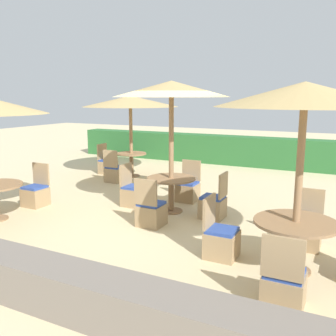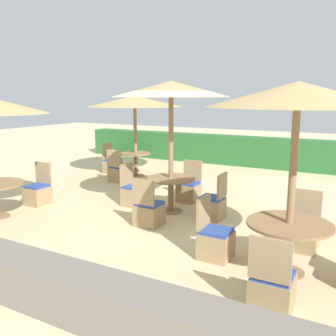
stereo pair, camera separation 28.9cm
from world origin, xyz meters
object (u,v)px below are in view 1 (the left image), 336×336
at_px(patio_chair_back_left_south, 115,173).
at_px(patio_chair_back_left_west, 107,165).
at_px(parasol_center, 171,90).
at_px(patio_chair_center_south, 151,212).
at_px(patio_chair_center_north, 188,190).
at_px(patio_chair_front_right_north, 306,231).
at_px(round_table_back_left, 131,159).
at_px(patio_chair_center_west, 133,194).
at_px(patio_chair_front_right_south, 283,287).
at_px(round_table_center, 171,185).
at_px(patio_chair_front_left_north, 36,194).
at_px(parasol_front_right, 305,96).
at_px(patio_chair_center_east, 213,205).
at_px(round_table_front_right, 296,231).
at_px(patio_chair_front_right_west, 221,240).
at_px(parasol_back_left, 130,102).

relative_size(patio_chair_back_left_south, patio_chair_back_left_west, 1.00).
bearing_deg(parasol_center, patio_chair_center_south, -87.39).
relative_size(parasol_center, patio_chair_center_north, 2.90).
bearing_deg(patio_chair_center_north, patio_chair_center_south, 91.80).
bearing_deg(patio_chair_center_north, patio_chair_back_left_south, -18.12).
relative_size(patio_chair_back_left_south, patio_chair_front_right_north, 1.00).
bearing_deg(patio_chair_back_left_south, parasol_center, -33.87).
xyz_separation_m(round_table_back_left, parasol_center, (2.63, -2.65, 1.99)).
height_order(round_table_back_left, parasol_center, parasol_center).
distance_m(patio_chair_center_west, patio_chair_front_right_south, 4.60).
height_order(parasol_center, patio_chair_center_north, parasol_center).
xyz_separation_m(round_table_center, patio_chair_front_right_south, (2.75, -2.72, -0.30)).
bearing_deg(patio_chair_front_left_north, parasol_front_right, 172.34).
relative_size(patio_chair_back_left_south, patio_chair_center_north, 1.00).
height_order(patio_chair_center_east, patio_chair_front_right_north, same).
bearing_deg(parasol_front_right, round_table_back_left, 140.88).
distance_m(patio_chair_front_left_north, round_table_front_right, 5.66).
height_order(patio_chair_center_south, round_table_front_right, patio_chair_center_south).
bearing_deg(patio_chair_back_left_west, parasol_center, 53.10).
distance_m(patio_chair_center_east, patio_chair_front_right_north, 1.97).
height_order(patio_chair_center_south, patio_chair_front_left_north, same).
relative_size(patio_chair_back_left_south, patio_chair_center_west, 1.00).
xyz_separation_m(patio_chair_back_left_south, patio_chair_front_right_west, (4.31, -3.48, 0.00)).
relative_size(parasol_back_left, round_table_center, 2.78).
relative_size(patio_chair_center_south, patio_chair_front_left_north, 1.00).
bearing_deg(patio_chair_front_right_north, parasol_back_left, -31.99).
height_order(patio_chair_front_right_south, patio_chair_front_right_north, same).
distance_m(patio_chair_back_left_west, round_table_center, 4.40).
height_order(parasol_center, patio_chair_center_east, parasol_center).
relative_size(round_table_center, patio_chair_center_west, 1.09).
bearing_deg(round_table_front_right, round_table_center, 147.93).
bearing_deg(patio_chair_center_north, patio_chair_front_left_north, 33.18).
bearing_deg(parasol_front_right, patio_chair_back_left_south, 147.03).
relative_size(patio_chair_back_left_south, patio_chair_front_right_west, 1.00).
bearing_deg(patio_chair_front_right_west, round_table_back_left, -135.37).
bearing_deg(parasol_back_left, patio_chair_center_north, -33.47).
height_order(round_table_back_left, patio_chair_center_south, patio_chair_center_south).
xyz_separation_m(round_table_center, patio_chair_center_east, (0.94, -0.00, -0.30)).
height_order(patio_chair_center_east, patio_chair_front_left_north, same).
relative_size(parasol_center, patio_chair_center_south, 2.90).
relative_size(patio_chair_back_left_south, patio_chair_front_left_north, 1.00).
bearing_deg(patio_chair_center_south, round_table_front_right, -15.66).
relative_size(patio_chair_center_north, patio_chair_front_right_south, 1.00).
xyz_separation_m(round_table_back_left, patio_chair_front_left_north, (-0.25, -3.60, -0.27)).
bearing_deg(round_table_front_right, patio_chair_front_right_south, -88.26).
height_order(patio_chair_center_west, patio_chair_front_right_north, same).
xyz_separation_m(patio_chair_back_left_west, round_table_center, (3.51, -2.64, 0.30)).
distance_m(patio_chair_back_left_south, round_table_front_right, 6.42).
bearing_deg(round_table_center, patio_chair_front_right_west, -45.66).
bearing_deg(patio_chair_front_right_north, patio_chair_back_left_west, -28.16).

